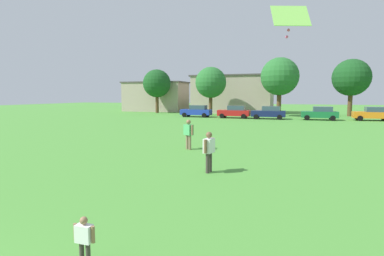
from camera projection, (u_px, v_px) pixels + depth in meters
name	position (u px, v px, depth m)	size (l,w,h in m)	color
ground_plane	(234.00, 125.00, 31.59)	(160.00, 160.00, 0.00)	#4C9338
child_kite_flyer	(84.00, 237.00, 5.52)	(0.44, 0.17, 0.93)	#3F3833
adult_bystander	(209.00, 148.00, 12.26)	(0.39, 0.77, 1.65)	#3F3833
bystander_near_trees	(188.00, 132.00, 17.49)	(0.70, 0.57, 1.72)	#8C7259
kite	(290.00, 17.00, 10.33)	(1.37, 0.96, 1.14)	#8CD859
parked_car_blue_0	(197.00, 111.00, 43.76)	(4.30, 2.02, 1.68)	#1E38AD
parked_car_red_1	(235.00, 112.00, 41.66)	(4.30, 2.02, 1.68)	red
parked_car_navy_2	(269.00, 112.00, 39.97)	(4.30, 2.02, 1.68)	#141E4C
parked_car_green_3	(320.00, 113.00, 38.28)	(4.30, 2.02, 1.68)	#196B38
parked_car_orange_4	(373.00, 114.00, 37.30)	(4.30, 2.02, 1.68)	orange
tree_far_left	(157.00, 84.00, 53.63)	(4.86, 4.86, 7.58)	brown
tree_left	(211.00, 83.00, 47.51)	(4.78, 4.78, 7.45)	brown
tree_center	(280.00, 77.00, 44.54)	(5.49, 5.49, 8.55)	brown
tree_right	(351.00, 78.00, 44.71)	(5.35, 5.35, 8.34)	brown
house_left	(233.00, 94.00, 54.88)	(14.01, 8.79, 6.55)	tan
house_right	(156.00, 97.00, 59.71)	(12.02, 6.55, 5.65)	tan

